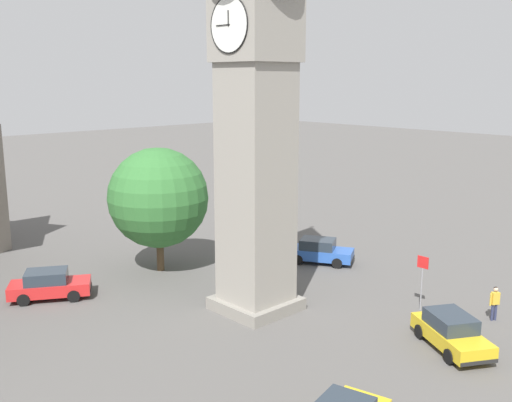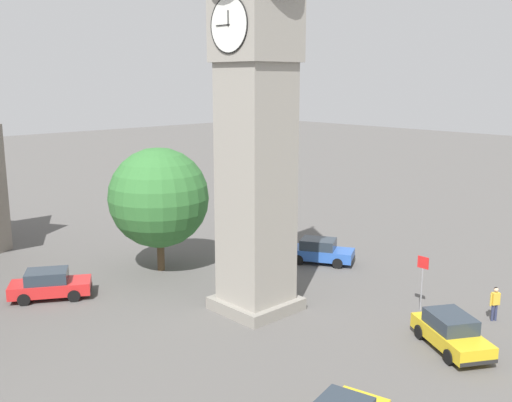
{
  "view_description": "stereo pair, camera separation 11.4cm",
  "coord_description": "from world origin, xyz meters",
  "px_view_note": "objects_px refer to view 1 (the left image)",
  "views": [
    {
      "loc": [
        -20.14,
        19.16,
        11.4
      ],
      "look_at": [
        0.0,
        0.0,
        5.56
      ],
      "focal_mm": 41.09,
      "sensor_mm": 36.0,
      "label": 1
    },
    {
      "loc": [
        -20.22,
        19.08,
        11.4
      ],
      "look_at": [
        0.0,
        0.0,
        5.56
      ],
      "focal_mm": 41.09,
      "sensor_mm": 36.0,
      "label": 2
    }
  ],
  "objects_px": {
    "car_blue_kerb": "(319,251)",
    "car_silver_kerb": "(49,285)",
    "road_sign": "(422,274)",
    "car_white_side": "(451,332)",
    "pedestrian": "(495,300)",
    "clock_tower": "(256,47)",
    "tree": "(158,198)"
  },
  "relations": [
    {
      "from": "car_blue_kerb",
      "to": "tree",
      "type": "bearing_deg",
      "value": 55.06
    },
    {
      "from": "car_silver_kerb",
      "to": "tree",
      "type": "distance_m",
      "value": 7.86
    },
    {
      "from": "car_white_side",
      "to": "road_sign",
      "type": "relative_size",
      "value": 1.58
    },
    {
      "from": "car_silver_kerb",
      "to": "clock_tower",
      "type": "bearing_deg",
      "value": -141.05
    },
    {
      "from": "clock_tower",
      "to": "tree",
      "type": "xyz_separation_m",
      "value": [
        8.4,
        -0.01,
        -8.31
      ]
    },
    {
      "from": "road_sign",
      "to": "car_silver_kerb",
      "type": "bearing_deg",
      "value": 41.73
    },
    {
      "from": "clock_tower",
      "to": "road_sign",
      "type": "relative_size",
      "value": 7.81
    },
    {
      "from": "car_silver_kerb",
      "to": "car_white_side",
      "type": "height_order",
      "value": "same"
    },
    {
      "from": "pedestrian",
      "to": "tree",
      "type": "bearing_deg",
      "value": 22.84
    },
    {
      "from": "car_silver_kerb",
      "to": "road_sign",
      "type": "distance_m",
      "value": 19.25
    },
    {
      "from": "car_blue_kerb",
      "to": "car_silver_kerb",
      "type": "distance_m",
      "value": 16.1
    },
    {
      "from": "tree",
      "to": "pedestrian",
      "type": "bearing_deg",
      "value": -157.16
    },
    {
      "from": "car_silver_kerb",
      "to": "pedestrian",
      "type": "xyz_separation_m",
      "value": [
        -17.44,
        -14.21,
        0.25
      ]
    },
    {
      "from": "car_silver_kerb",
      "to": "pedestrian",
      "type": "bearing_deg",
      "value": -140.84
    },
    {
      "from": "car_white_side",
      "to": "pedestrian",
      "type": "xyz_separation_m",
      "value": [
        0.07,
        -4.28,
        0.25
      ]
    },
    {
      "from": "car_silver_kerb",
      "to": "road_sign",
      "type": "bearing_deg",
      "value": -138.27
    },
    {
      "from": "car_blue_kerb",
      "to": "road_sign",
      "type": "height_order",
      "value": "road_sign"
    },
    {
      "from": "car_blue_kerb",
      "to": "car_silver_kerb",
      "type": "relative_size",
      "value": 1.0
    },
    {
      "from": "car_white_side",
      "to": "pedestrian",
      "type": "height_order",
      "value": "pedestrian"
    },
    {
      "from": "pedestrian",
      "to": "road_sign",
      "type": "bearing_deg",
      "value": 24.55
    },
    {
      "from": "clock_tower",
      "to": "tree",
      "type": "bearing_deg",
      "value": -0.1
    },
    {
      "from": "car_silver_kerb",
      "to": "car_white_side",
      "type": "bearing_deg",
      "value": -150.45
    },
    {
      "from": "car_blue_kerb",
      "to": "car_white_side",
      "type": "xyz_separation_m",
      "value": [
        -11.72,
        5.09,
        0.0
      ]
    },
    {
      "from": "car_white_side",
      "to": "tree",
      "type": "xyz_separation_m",
      "value": [
        17.38,
        3.01,
        3.72
      ]
    },
    {
      "from": "car_white_side",
      "to": "road_sign",
      "type": "height_order",
      "value": "road_sign"
    },
    {
      "from": "tree",
      "to": "road_sign",
      "type": "distance_m",
      "value": 15.57
    },
    {
      "from": "car_blue_kerb",
      "to": "car_white_side",
      "type": "distance_m",
      "value": 12.78
    },
    {
      "from": "clock_tower",
      "to": "pedestrian",
      "type": "height_order",
      "value": "clock_tower"
    },
    {
      "from": "car_silver_kerb",
      "to": "road_sign",
      "type": "xyz_separation_m",
      "value": [
        -14.34,
        -12.79,
        1.14
      ]
    },
    {
      "from": "clock_tower",
      "to": "car_silver_kerb",
      "type": "xyz_separation_m",
      "value": [
        8.54,
        6.91,
        -12.03
      ]
    },
    {
      "from": "road_sign",
      "to": "car_white_side",
      "type": "bearing_deg",
      "value": 138.07
    },
    {
      "from": "clock_tower",
      "to": "car_blue_kerb",
      "type": "distance_m",
      "value": 14.77
    }
  ]
}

